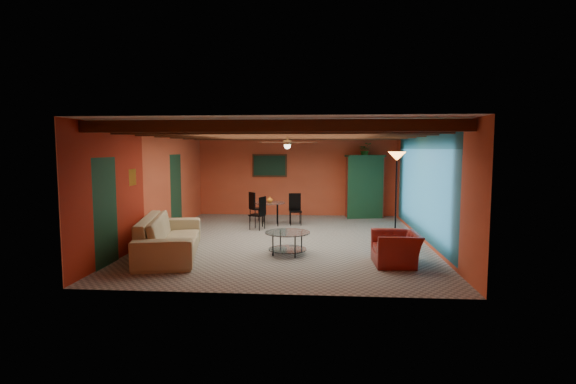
# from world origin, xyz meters

# --- Properties ---
(room) EXTENTS (6.52, 8.01, 2.71)m
(room) POSITION_xyz_m (0.00, 0.11, 2.36)
(room) COLOR gray
(room) RESTS_ON ground
(sofa) EXTENTS (1.67, 2.96, 0.81)m
(sofa) POSITION_xyz_m (-2.31, -1.71, 0.41)
(sofa) COLOR tan
(sofa) RESTS_ON ground
(armchair) EXTENTS (0.87, 0.99, 0.62)m
(armchair) POSITION_xyz_m (2.25, -2.10, 0.31)
(armchair) COLOR maroon
(armchair) RESTS_ON ground
(coffee_table) EXTENTS (1.15, 1.15, 0.49)m
(coffee_table) POSITION_xyz_m (0.12, -1.45, 0.24)
(coffee_table) COLOR silver
(coffee_table) RESTS_ON ground
(dining_table) EXTENTS (2.01, 2.01, 0.92)m
(dining_table) POSITION_xyz_m (-0.66, 2.00, 0.46)
(dining_table) COLOR white
(dining_table) RESTS_ON ground
(armoire) EXTENTS (1.20, 0.75, 1.95)m
(armoire) POSITION_xyz_m (2.20, 3.70, 0.97)
(armoire) COLOR maroon
(armoire) RESTS_ON ground
(floor_lamp) EXTENTS (0.53, 0.53, 2.15)m
(floor_lamp) POSITION_xyz_m (2.65, 0.43, 1.07)
(floor_lamp) COLOR black
(floor_lamp) RESTS_ON ground
(ceiling_fan) EXTENTS (1.50, 1.50, 0.44)m
(ceiling_fan) POSITION_xyz_m (0.00, 0.00, 2.36)
(ceiling_fan) COLOR #472614
(ceiling_fan) RESTS_ON ceiling
(painting) EXTENTS (1.05, 0.03, 0.65)m
(painting) POSITION_xyz_m (-0.90, 3.96, 1.65)
(painting) COLOR black
(painting) RESTS_ON wall_back
(potted_plant) EXTENTS (0.43, 0.38, 0.44)m
(potted_plant) POSITION_xyz_m (2.20, 3.70, 2.17)
(potted_plant) COLOR #26661E
(potted_plant) RESTS_ON armoire
(vase) EXTENTS (0.20, 0.20, 0.18)m
(vase) POSITION_xyz_m (-0.66, 2.00, 1.00)
(vase) COLOR orange
(vase) RESTS_ON dining_table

